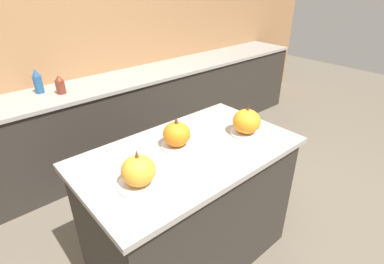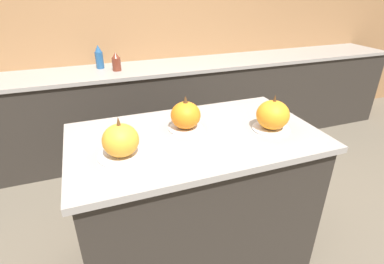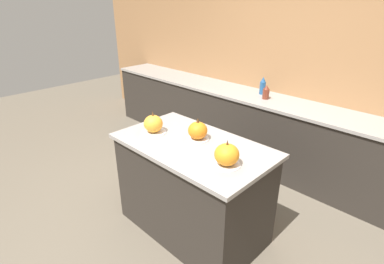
# 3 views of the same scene
# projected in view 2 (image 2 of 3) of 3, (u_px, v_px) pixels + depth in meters

# --- Properties ---
(ground_plane) EXTENTS (12.00, 12.00, 0.00)m
(ground_plane) POSITION_uv_depth(u_px,v_px,m) (195.00, 252.00, 2.07)
(ground_plane) COLOR #665B4C
(wall_back) EXTENTS (8.00, 0.06, 2.50)m
(wall_back) POSITION_uv_depth(u_px,v_px,m) (131.00, 28.00, 3.09)
(wall_back) COLOR #9E7047
(wall_back) RESTS_ON ground_plane
(kitchen_island) EXTENTS (1.38, 0.80, 0.92)m
(kitchen_island) POSITION_uv_depth(u_px,v_px,m) (195.00, 200.00, 1.87)
(kitchen_island) COLOR #2D2823
(kitchen_island) RESTS_ON ground_plane
(back_counter) EXTENTS (6.00, 0.60, 0.92)m
(back_counter) POSITION_uv_depth(u_px,v_px,m) (143.00, 110.00, 3.17)
(back_counter) COLOR #2D2823
(back_counter) RESTS_ON ground_plane
(pumpkin_cake_left) EXTENTS (0.23, 0.23, 0.21)m
(pumpkin_cake_left) POSITION_uv_depth(u_px,v_px,m) (121.00, 141.00, 1.42)
(pumpkin_cake_left) COLOR silver
(pumpkin_cake_left) RESTS_ON kitchen_island
(pumpkin_cake_center) EXTENTS (0.20, 0.20, 0.20)m
(pumpkin_cake_center) POSITION_uv_depth(u_px,v_px,m) (186.00, 116.00, 1.69)
(pumpkin_cake_center) COLOR silver
(pumpkin_cake_center) RESTS_ON kitchen_island
(pumpkin_cake_right) EXTENTS (0.21, 0.21, 0.21)m
(pumpkin_cake_right) POSITION_uv_depth(u_px,v_px,m) (273.00, 116.00, 1.68)
(pumpkin_cake_right) COLOR silver
(pumpkin_cake_right) RESTS_ON kitchen_island
(bottle_tall) EXTENTS (0.08, 0.08, 0.22)m
(bottle_tall) POSITION_uv_depth(u_px,v_px,m) (99.00, 57.00, 2.90)
(bottle_tall) COLOR #235184
(bottle_tall) RESTS_ON back_counter
(bottle_short) EXTENTS (0.08, 0.08, 0.17)m
(bottle_short) POSITION_uv_depth(u_px,v_px,m) (116.00, 62.00, 2.83)
(bottle_short) COLOR maroon
(bottle_short) RESTS_ON back_counter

